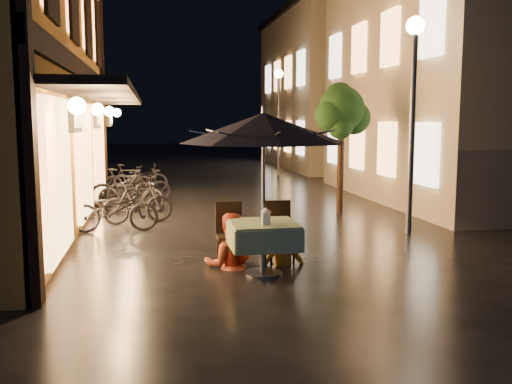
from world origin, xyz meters
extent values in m
plane|color=black|center=(0.00, 0.00, 0.00)|extent=(90.00, 90.00, 0.00)
cube|color=black|center=(-3.47, 4.00, 3.30)|extent=(0.12, 11.00, 0.35)
cube|color=black|center=(-2.90, 4.00, 2.75)|extent=(1.20, 10.50, 0.12)
cube|color=#E6A15A|center=(-3.44, 5.50, 4.60)|extent=(0.10, 0.90, 1.50)
cube|color=#E6A15A|center=(-3.44, 8.00, 4.60)|extent=(0.10, 0.90, 1.50)
cube|color=#E6A15A|center=(-3.44, 0.50, 1.40)|extent=(0.10, 2.20, 2.40)
cube|color=#E6A15A|center=(-3.44, 4.00, 1.40)|extent=(0.10, 2.20, 2.40)
cube|color=#E6A15A|center=(-3.44, 7.50, 1.40)|extent=(0.10, 2.20, 2.40)
cube|color=#AF9F8A|center=(7.50, 6.50, 3.25)|extent=(7.00, 9.00, 6.50)
cube|color=#E6A15A|center=(3.95, 3.20, 1.50)|extent=(0.10, 1.00, 1.40)
cube|color=#E6A15A|center=(3.95, 3.20, 4.30)|extent=(0.10, 1.00, 1.40)
cube|color=#E6A15A|center=(3.95, 5.40, 1.50)|extent=(0.10, 1.00, 1.40)
cube|color=#E6A15A|center=(3.95, 5.40, 4.30)|extent=(0.10, 1.00, 1.40)
cube|color=#E6A15A|center=(3.95, 7.60, 1.50)|extent=(0.10, 1.00, 1.40)
cube|color=#E6A15A|center=(3.95, 7.60, 4.30)|extent=(0.10, 1.00, 1.40)
cube|color=#E6A15A|center=(3.95, 9.80, 1.50)|extent=(0.10, 1.00, 1.40)
cube|color=#E6A15A|center=(3.95, 9.80, 4.30)|extent=(0.10, 1.00, 1.40)
cube|color=#AF9F8A|center=(7.50, 18.00, 3.50)|extent=(7.00, 10.00, 7.00)
cube|color=black|center=(7.50, 18.00, 7.15)|extent=(7.30, 10.30, 0.30)
cube|color=#E6A15A|center=(3.95, 14.20, 1.50)|extent=(0.10, 1.00, 1.40)
cube|color=#E6A15A|center=(3.95, 14.20, 4.30)|extent=(0.10, 1.00, 1.40)
cube|color=#E6A15A|center=(3.95, 16.40, 1.50)|extent=(0.10, 1.00, 1.40)
cube|color=#E6A15A|center=(3.95, 16.40, 4.30)|extent=(0.10, 1.00, 1.40)
cube|color=#E6A15A|center=(3.95, 18.60, 1.50)|extent=(0.10, 1.00, 1.40)
cube|color=#E6A15A|center=(3.95, 18.60, 4.30)|extent=(0.10, 1.00, 1.40)
cube|color=#E6A15A|center=(3.95, 20.80, 1.50)|extent=(0.10, 1.00, 1.40)
cube|color=#E6A15A|center=(3.95, 20.80, 4.30)|extent=(0.10, 1.00, 1.40)
cylinder|color=black|center=(2.40, 4.50, 1.10)|extent=(0.16, 0.16, 2.20)
sphere|color=black|center=(2.40, 4.50, 2.50)|extent=(1.10, 1.10, 1.10)
sphere|color=black|center=(2.75, 4.60, 2.30)|extent=(0.80, 0.80, 0.80)
sphere|color=black|center=(2.10, 4.35, 2.35)|extent=(0.76, 0.76, 0.76)
sphere|color=black|center=(2.45, 4.80, 2.80)|extent=(0.70, 0.70, 0.70)
sphere|color=black|center=(2.30, 4.25, 2.10)|extent=(0.60, 0.60, 0.60)
cylinder|color=#59595E|center=(3.00, 2.00, 2.00)|extent=(0.12, 0.12, 4.00)
sphere|color=beige|center=(3.00, 2.00, 4.05)|extent=(0.36, 0.36, 0.36)
cylinder|color=#59595E|center=(3.00, 14.00, 2.00)|extent=(0.12, 0.12, 4.00)
sphere|color=beige|center=(3.00, 14.00, 4.05)|extent=(0.36, 0.36, 0.36)
cylinder|color=#59595E|center=(-0.45, -0.48, 0.36)|extent=(0.10, 0.10, 0.72)
cylinder|color=#59595E|center=(-0.45, -0.48, 0.02)|extent=(0.56, 0.56, 0.04)
cube|color=#2D5A2C|center=(-0.45, -0.48, 0.75)|extent=(0.95, 0.95, 0.06)
cube|color=#2D5A2C|center=(0.03, -0.48, 0.58)|extent=(0.04, 0.95, 0.33)
cube|color=#2D5A2C|center=(-0.92, -0.48, 0.58)|extent=(0.04, 0.95, 0.33)
cube|color=#2D5A2C|center=(-0.45, 0.00, 0.58)|extent=(0.95, 0.04, 0.33)
cube|color=#2D5A2C|center=(-0.45, -0.95, 0.58)|extent=(0.95, 0.04, 0.33)
cylinder|color=#59595E|center=(-0.45, -0.48, 1.15)|extent=(0.05, 0.05, 2.30)
cone|color=black|center=(-0.45, -0.48, 2.15)|extent=(2.42, 2.42, 0.44)
cylinder|color=#59595E|center=(-0.45, -0.48, 2.40)|extent=(0.06, 0.06, 0.12)
cube|color=black|center=(-0.85, 0.17, 0.45)|extent=(0.42, 0.42, 0.05)
cube|color=black|center=(-0.85, 0.36, 0.70)|extent=(0.42, 0.04, 0.55)
cylinder|color=black|center=(-1.03, -0.01, 0.21)|extent=(0.04, 0.04, 0.43)
cylinder|color=black|center=(-0.67, -0.01, 0.21)|extent=(0.04, 0.04, 0.43)
cylinder|color=black|center=(-1.03, 0.35, 0.21)|extent=(0.04, 0.04, 0.43)
cylinder|color=black|center=(-0.67, 0.35, 0.21)|extent=(0.04, 0.04, 0.43)
cube|color=black|center=(-0.05, 0.17, 0.45)|extent=(0.42, 0.42, 0.05)
cube|color=black|center=(-0.05, 0.36, 0.70)|extent=(0.42, 0.04, 0.55)
cylinder|color=black|center=(-0.23, -0.01, 0.21)|extent=(0.04, 0.04, 0.43)
cylinder|color=black|center=(0.13, -0.01, 0.21)|extent=(0.04, 0.04, 0.43)
cylinder|color=black|center=(-0.23, 0.35, 0.21)|extent=(0.04, 0.04, 0.43)
cylinder|color=black|center=(0.13, 0.35, 0.21)|extent=(0.04, 0.04, 0.43)
cube|color=white|center=(-0.45, -0.66, 0.87)|extent=(0.11, 0.11, 0.18)
cube|color=#FFD88C|center=(-0.45, -0.66, 0.86)|extent=(0.07, 0.07, 0.12)
cone|color=white|center=(-0.45, -0.66, 0.99)|extent=(0.16, 0.16, 0.07)
imported|color=#D14F30|center=(-0.87, 0.07, 0.82)|extent=(0.85, 0.69, 1.64)
imported|color=orange|center=(-0.03, 0.10, 0.70)|extent=(0.91, 0.53, 1.40)
imported|color=black|center=(-2.80, 3.18, 0.46)|extent=(1.73, 0.61, 0.91)
imported|color=black|center=(-2.36, 4.03, 0.47)|extent=(1.61, 0.81, 0.93)
imported|color=black|center=(-2.56, 5.90, 0.44)|extent=(1.79, 1.03, 0.89)
imported|color=black|center=(-2.75, 6.26, 0.51)|extent=(1.75, 0.64, 1.03)
imported|color=black|center=(-2.38, 7.06, 0.46)|extent=(1.85, 1.14, 0.92)
imported|color=black|center=(-2.72, 8.79, 0.47)|extent=(1.61, 0.87, 0.93)
imported|color=#222128|center=(-2.40, 9.54, 0.44)|extent=(1.73, 0.75, 0.88)
camera|label=1|loc=(-2.02, -8.50, 2.28)|focal=40.00mm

